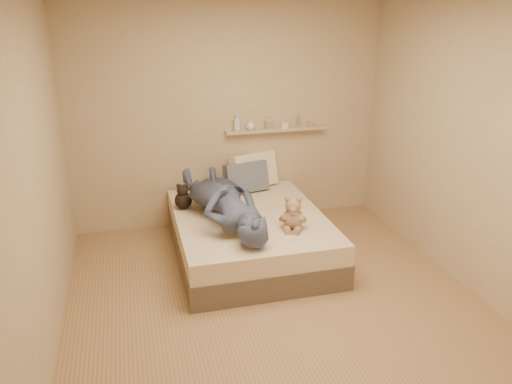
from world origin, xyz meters
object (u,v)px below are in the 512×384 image
object	(u,v)px
bed	(249,235)
teddy_bear	(293,215)
wall_shelf	(276,130)
game_console	(251,225)
pillow_cream	(254,170)
pillow_grey	(246,177)
person	(224,201)
dark_plush	(183,198)

from	to	relation	value
bed	teddy_bear	xyz separation A→B (m)	(0.32, -0.44, 0.37)
wall_shelf	game_console	bearing A→B (deg)	-114.78
bed	pillow_cream	size ratio (longest dim) A/B	3.45
pillow_grey	person	xyz separation A→B (m)	(-0.41, -0.74, 0.03)
pillow_grey	bed	bearing A→B (deg)	-101.21
teddy_bear	person	distance (m)	0.71
bed	dark_plush	world-z (taller)	dark_plush
bed	wall_shelf	xyz separation A→B (m)	(0.55, 0.91, 0.88)
teddy_bear	dark_plush	xyz separation A→B (m)	(-0.95, 0.78, -0.02)
game_console	wall_shelf	world-z (taller)	wall_shelf
pillow_grey	person	size ratio (longest dim) A/B	0.30
game_console	teddy_bear	distance (m)	0.45
dark_plush	pillow_cream	size ratio (longest dim) A/B	0.51
bed	wall_shelf	distance (m)	1.38
person	bed	bearing A→B (deg)	-178.30
dark_plush	pillow_grey	size ratio (longest dim) A/B	0.56
dark_plush	pillow_cream	xyz separation A→B (m)	(0.89, 0.49, 0.08)
pillow_cream	pillow_grey	size ratio (longest dim) A/B	1.10
pillow_cream	bed	bearing A→B (deg)	-107.64
pillow_cream	game_console	bearing A→B (deg)	-105.64
teddy_bear	wall_shelf	xyz separation A→B (m)	(0.23, 1.35, 0.51)
teddy_bear	pillow_grey	distance (m)	1.15
pillow_cream	dark_plush	bearing A→B (deg)	-151.29
dark_plush	pillow_cream	bearing A→B (deg)	28.71
teddy_bear	pillow_grey	xyz separation A→B (m)	(-0.18, 1.13, 0.03)
game_console	person	distance (m)	0.52
bed	pillow_cream	bearing A→B (deg)	72.36
bed	pillow_grey	distance (m)	0.81
game_console	dark_plush	distance (m)	1.02
teddy_bear	pillow_grey	world-z (taller)	pillow_grey
bed	person	size ratio (longest dim) A/B	1.15
teddy_bear	pillow_grey	size ratio (longest dim) A/B	0.68
bed	teddy_bear	size ratio (longest dim) A/B	5.60
game_console	teddy_bear	bearing A→B (deg)	12.95
pillow_cream	person	bearing A→B (deg)	-121.22
teddy_bear	pillow_cream	distance (m)	1.28
dark_plush	wall_shelf	bearing A→B (deg)	25.73
dark_plush	bed	bearing A→B (deg)	-28.45
bed	pillow_grey	world-z (taller)	pillow_grey
person	teddy_bear	bearing A→B (deg)	137.40
game_console	person	bearing A→B (deg)	106.92
person	wall_shelf	bearing A→B (deg)	-139.63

